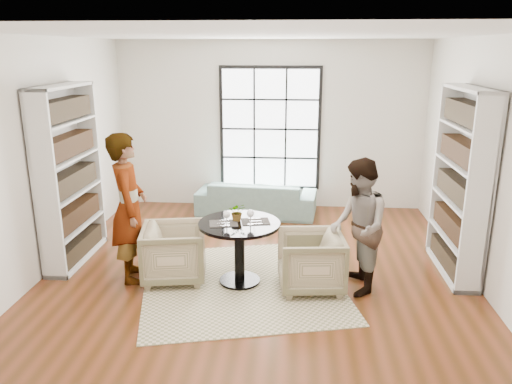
# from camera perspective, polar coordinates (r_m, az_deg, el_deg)

# --- Properties ---
(ground) EXTENTS (6.00, 6.00, 0.00)m
(ground) POSITION_cam_1_polar(r_m,az_deg,el_deg) (6.63, 0.16, -9.31)
(ground) COLOR brown
(room_shell) EXTENTS (6.00, 6.01, 6.00)m
(room_shell) POSITION_cam_1_polar(r_m,az_deg,el_deg) (6.72, 0.52, 2.43)
(room_shell) COLOR silver
(room_shell) RESTS_ON ground
(rug) EXTENTS (2.91, 2.91, 0.01)m
(rug) POSITION_cam_1_polar(r_m,az_deg,el_deg) (6.36, -1.59, -10.42)
(rug) COLOR beige
(rug) RESTS_ON ground
(pedestal_table) EXTENTS (1.00, 1.00, 0.80)m
(pedestal_table) POSITION_cam_1_polar(r_m,az_deg,el_deg) (6.18, -1.91, -5.43)
(pedestal_table) COLOR black
(pedestal_table) RESTS_ON ground
(sofa) EXTENTS (2.14, 1.00, 0.61)m
(sofa) POSITION_cam_1_polar(r_m,az_deg,el_deg) (8.82, 0.06, -0.65)
(sofa) COLOR gray
(sofa) RESTS_ON ground
(armchair_left) EXTENTS (0.91, 0.89, 0.72)m
(armchair_left) POSITION_cam_1_polar(r_m,az_deg,el_deg) (6.43, -9.31, -6.87)
(armchair_left) COLOR tan
(armchair_left) RESTS_ON ground
(armchair_right) EXTENTS (0.86, 0.84, 0.71)m
(armchair_right) POSITION_cam_1_polar(r_m,az_deg,el_deg) (6.15, 6.24, -7.89)
(armchair_right) COLOR #BFB488
(armchair_right) RESTS_ON ground
(person_left) EXTENTS (0.61, 0.78, 1.88)m
(person_left) POSITION_cam_1_polar(r_m,az_deg,el_deg) (6.38, -14.34, -1.77)
(person_left) COLOR gray
(person_left) RESTS_ON ground
(person_right) EXTENTS (0.68, 0.84, 1.63)m
(person_right) POSITION_cam_1_polar(r_m,az_deg,el_deg) (6.02, 11.62, -3.92)
(person_right) COLOR gray
(person_right) RESTS_ON ground
(placemat_left) EXTENTS (0.38, 0.32, 0.01)m
(placemat_left) POSITION_cam_1_polar(r_m,az_deg,el_deg) (6.07, -3.73, -3.61)
(placemat_left) COLOR black
(placemat_left) RESTS_ON pedestal_table
(placemat_right) EXTENTS (0.38, 0.32, 0.01)m
(placemat_right) POSITION_cam_1_polar(r_m,az_deg,el_deg) (6.12, -0.07, -3.39)
(placemat_right) COLOR black
(placemat_right) RESTS_ON pedestal_table
(cutlery_left) EXTENTS (0.18, 0.24, 0.01)m
(cutlery_left) POSITION_cam_1_polar(r_m,az_deg,el_deg) (6.06, -3.73, -3.55)
(cutlery_left) COLOR silver
(cutlery_left) RESTS_ON placemat_left
(cutlery_right) EXTENTS (0.18, 0.24, 0.01)m
(cutlery_right) POSITION_cam_1_polar(r_m,az_deg,el_deg) (6.12, -0.07, -3.33)
(cutlery_right) COLOR silver
(cutlery_right) RESTS_ON placemat_right
(wine_glass_left) EXTENTS (0.09, 0.09, 0.19)m
(wine_glass_left) POSITION_cam_1_polar(r_m,az_deg,el_deg) (5.96, -3.37, -2.63)
(wine_glass_left) COLOR silver
(wine_glass_left) RESTS_ON pedestal_table
(wine_glass_right) EXTENTS (0.09, 0.09, 0.19)m
(wine_glass_right) POSITION_cam_1_polar(r_m,az_deg,el_deg) (5.97, -0.65, -2.51)
(wine_glass_right) COLOR silver
(wine_glass_right) RESTS_ON pedestal_table
(flower_centerpiece) EXTENTS (0.23, 0.21, 0.23)m
(flower_centerpiece) POSITION_cam_1_polar(r_m,az_deg,el_deg) (6.13, -2.14, -2.27)
(flower_centerpiece) COLOR gray
(flower_centerpiece) RESTS_ON pedestal_table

